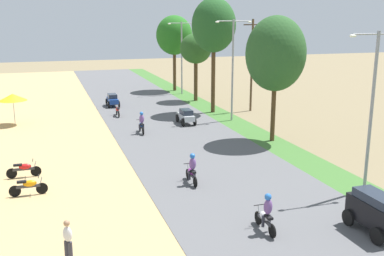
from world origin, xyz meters
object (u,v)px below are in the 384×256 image
at_px(median_tree_fourth, 196,49).
at_px(streetlamp_near, 372,102).
at_px(parked_motorbike_second, 29,186).
at_px(car_sedan_silver, 186,116).
at_px(median_tree_fifth, 174,35).
at_px(motorbike_ahead_fourth, 141,123).
at_px(motorbike_ahead_fifth, 118,110).
at_px(parked_motorbike_third, 24,169).
at_px(median_tree_third, 214,26).
at_px(streetlamp_far, 182,53).
at_px(median_tree_second, 276,54).
at_px(car_sedan_blue, 112,99).
at_px(car_van_black, 375,211).
at_px(vendor_umbrella, 13,97).
at_px(pedestrian_on_shoulder, 68,239).
at_px(streetlamp_mid, 233,64).
at_px(utility_pole_near, 252,64).
at_px(motorbike_ahead_third, 192,169).
at_px(motorbike_ahead_second, 266,214).

xyz_separation_m(median_tree_fourth, streetlamp_near, (-0.08, -26.87, -0.82)).
height_order(parked_motorbike_second, car_sedan_silver, car_sedan_silver).
distance_m(median_tree_fifth, motorbike_ahead_fourth, 21.67).
height_order(median_tree_fourth, motorbike_ahead_fifth, median_tree_fourth).
relative_size(parked_motorbike_third, streetlamp_near, 0.23).
xyz_separation_m(median_tree_third, streetlamp_far, (0.32, 10.96, -3.13)).
bearing_deg(median_tree_second, car_sedan_blue, 118.50).
bearing_deg(car_van_black, median_tree_third, 84.50).
relative_size(vendor_umbrella, motorbike_ahead_fifth, 1.40).
bearing_deg(parked_motorbike_third, pedestrian_on_shoulder, -79.72).
height_order(streetlamp_mid, car_van_black, streetlamp_mid).
distance_m(median_tree_fifth, utility_pole_near, 14.30).
relative_size(median_tree_second, streetlamp_far, 1.07).
height_order(vendor_umbrella, streetlamp_mid, streetlamp_mid).
height_order(car_van_black, motorbike_ahead_third, car_van_black).
bearing_deg(pedestrian_on_shoulder, motorbike_ahead_fourth, 70.39).
height_order(parked_motorbike_third, car_sedan_blue, car_sedan_blue).
height_order(pedestrian_on_shoulder, car_sedan_silver, pedestrian_on_shoulder).
height_order(motorbike_ahead_third, motorbike_ahead_fourth, same).
relative_size(streetlamp_near, motorbike_ahead_third, 4.34).
bearing_deg(motorbike_ahead_fifth, car_sedan_blue, 87.05).
bearing_deg(parked_motorbike_second, median_tree_fourth, 54.52).
xyz_separation_m(pedestrian_on_shoulder, motorbike_ahead_fifth, (5.45, 24.11, -0.39)).
bearing_deg(parked_motorbike_third, streetlamp_near, -24.42).
distance_m(parked_motorbike_third, utility_pole_near, 23.82).
relative_size(streetlamp_near, motorbike_ahead_fifth, 4.34).
bearing_deg(median_tree_third, pedestrian_on_shoulder, -121.16).
height_order(streetlamp_near, car_sedan_silver, streetlamp_near).
bearing_deg(motorbike_ahead_fifth, streetlamp_near, -67.58).
xyz_separation_m(car_sedan_silver, motorbike_ahead_second, (-2.62, -19.34, 0.11)).
bearing_deg(motorbike_ahead_fourth, streetlamp_mid, 14.89).
xyz_separation_m(car_sedan_silver, motorbike_ahead_third, (-3.77, -13.24, 0.11)).
height_order(car_van_black, motorbike_ahead_second, car_van_black).
xyz_separation_m(vendor_umbrella, motorbike_ahead_third, (9.46, -17.22, -1.45)).
distance_m(median_tree_fourth, motorbike_ahead_third, 25.02).
xyz_separation_m(pedestrian_on_shoulder, motorbike_ahead_fourth, (6.19, 17.37, -0.11)).
xyz_separation_m(parked_motorbike_third, streetlamp_mid, (16.14, 9.67, 4.26)).
xyz_separation_m(streetlamp_mid, utility_pole_near, (3.36, 3.46, -0.44)).
bearing_deg(motorbike_ahead_fifth, median_tree_second, -51.80).
height_order(streetlamp_mid, car_sedan_blue, streetlamp_mid).
bearing_deg(pedestrian_on_shoulder, median_tree_third, 58.84).
xyz_separation_m(parked_motorbike_second, pedestrian_on_shoulder, (1.48, -7.08, 0.41)).
bearing_deg(car_sedan_silver, pedestrian_on_shoulder, -117.93).
distance_m(vendor_umbrella, median_tree_fifth, 22.15).
relative_size(streetlamp_mid, car_sedan_blue, 3.68).
bearing_deg(parked_motorbike_third, median_tree_second, 9.47).
bearing_deg(car_van_black, median_tree_fifth, 86.18).
relative_size(parked_motorbike_second, streetlamp_far, 0.22).
distance_m(parked_motorbike_second, motorbike_ahead_second, 11.54).
relative_size(parked_motorbike_second, streetlamp_near, 0.23).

